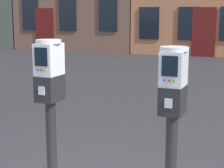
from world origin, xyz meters
name	(u,v)px	position (x,y,z in m)	size (l,w,h in m)	color
parking_meter_near_kerb	(50,93)	(-0.15, -0.21, 1.16)	(0.23, 0.26, 1.48)	black
parking_meter_twin_adjacent	(173,106)	(0.91, -0.21, 1.14)	(0.23, 0.26, 1.45)	black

